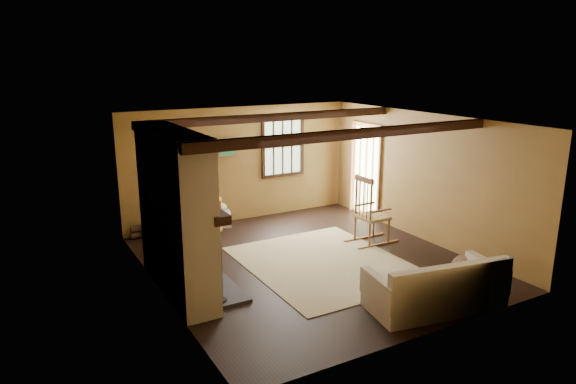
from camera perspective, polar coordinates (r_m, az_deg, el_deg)
ground at (r=8.80m, az=2.27°, el=-7.74°), size 5.50×5.50×0.00m
room_envelope at (r=8.65m, az=2.74°, el=3.18°), size 5.02×5.52×2.44m
fireplace at (r=7.57m, az=-12.20°, el=-2.97°), size 1.02×2.30×2.40m
rug at (r=8.74m, az=4.09°, el=-7.90°), size 2.50×3.00×0.01m
rocking_chair at (r=9.63m, az=9.13°, el=-2.50°), size 0.93×0.53×1.29m
sofa at (r=7.43m, az=16.23°, el=-10.45°), size 1.99×1.13×0.76m
firewood_pile at (r=10.31m, az=-15.17°, el=-4.12°), size 0.69×0.13×0.25m
laundry_basket at (r=10.65m, az=-7.77°, el=-2.99°), size 0.58×0.50×0.30m
basket_pillow at (r=10.58m, az=-7.81°, el=-1.72°), size 0.44×0.39×0.19m
armchair at (r=9.75m, az=-10.69°, el=-3.15°), size 1.26×1.26×0.82m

